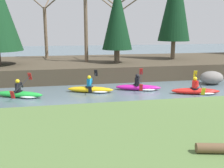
% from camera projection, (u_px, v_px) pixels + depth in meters
% --- Properties ---
extents(ground_plane, '(90.00, 90.00, 0.00)m').
position_uv_depth(ground_plane, '(180.00, 98.00, 14.08)').
color(ground_plane, slate).
extents(riverbank_far, '(44.00, 8.80, 1.09)m').
position_uv_depth(riverbank_far, '(134.00, 66.00, 22.49)').
color(riverbank_far, '#473D2D').
rests_on(riverbank_far, ground).
extents(conifer_tree_centre, '(2.28, 2.28, 5.82)m').
position_uv_depth(conifer_tree_centre, '(117.00, 17.00, 19.51)').
color(conifer_tree_centre, brown).
rests_on(conifer_tree_centre, riverbank_far).
extents(conifer_tree_mid_right, '(2.69, 2.69, 8.25)m').
position_uv_depth(conifer_tree_mid_right, '(175.00, 0.00, 21.71)').
color(conifer_tree_mid_right, brown).
rests_on(conifer_tree_mid_right, riverbank_far).
extents(bare_tree_upstream, '(3.23, 3.19, 5.82)m').
position_uv_depth(bare_tree_upstream, '(46.00, 27.00, 22.86)').
color(bare_tree_upstream, brown).
rests_on(bare_tree_upstream, riverbank_far).
extents(bare_tree_mid_upstream, '(3.71, 3.67, 6.75)m').
position_uv_depth(bare_tree_mid_upstream, '(86.00, 21.00, 20.10)').
color(bare_tree_mid_upstream, brown).
rests_on(bare_tree_mid_upstream, riverbank_far).
extents(bare_tree_mid_downstream, '(3.26, 3.22, 5.89)m').
position_uv_depth(bare_tree_mid_downstream, '(116.00, 26.00, 20.41)').
color(bare_tree_mid_downstream, '#7A664C').
rests_on(bare_tree_mid_downstream, riverbank_far).
extents(bare_tree_downstream, '(3.05, 3.01, 5.48)m').
position_uv_depth(bare_tree_downstream, '(118.00, 28.00, 23.41)').
color(bare_tree_downstream, '#7A664C').
rests_on(bare_tree_downstream, riverbank_far).
extents(kayaker_lead, '(2.78, 2.04, 1.20)m').
position_uv_depth(kayaker_lead, '(197.00, 91.00, 14.98)').
color(kayaker_lead, red).
rests_on(kayaker_lead, ground).
extents(kayaker_middle, '(2.76, 2.03, 1.20)m').
position_uv_depth(kayaker_middle, '(140.00, 87.00, 15.90)').
color(kayaker_middle, '#C61999').
rests_on(kayaker_middle, ground).
extents(kayaker_trailing, '(2.76, 2.02, 1.20)m').
position_uv_depth(kayaker_trailing, '(92.00, 89.00, 15.37)').
color(kayaker_trailing, yellow).
rests_on(kayaker_trailing, ground).
extents(kayaker_far_back, '(2.73, 1.99, 1.20)m').
position_uv_depth(kayaker_far_back, '(21.00, 94.00, 14.25)').
color(kayaker_far_back, green).
rests_on(kayaker_far_back, ground).
extents(boulder_midstream, '(1.57, 1.23, 0.89)m').
position_uv_depth(boulder_midstream, '(212.00, 78.00, 17.55)').
color(boulder_midstream, gray).
rests_on(boulder_midstream, ground).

